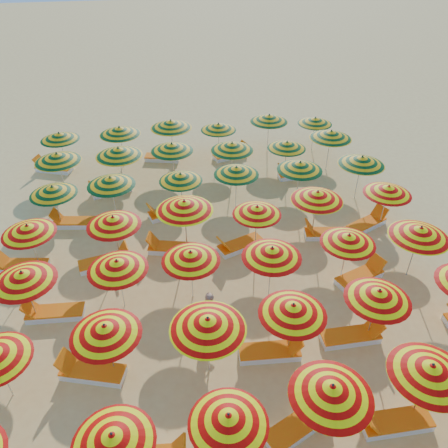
{
  "coord_description": "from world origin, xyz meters",
  "views": [
    {
      "loc": [
        -2.11,
        -11.24,
        10.11
      ],
      "look_at": [
        0.0,
        0.5,
        1.6
      ],
      "focal_mm": 35.0,
      "sensor_mm": 36.0,
      "label": 1
    }
  ],
  "objects": [
    {
      "name": "umbrella_22",
      "position": [
        3.74,
        -1.1,
        1.66
      ],
      "size": [
        2.08,
        2.08,
        1.88
      ],
      "color": "silver",
      "rests_on": "ground"
    },
    {
      "name": "umbrella_41",
      "position": [
        6.05,
        6.31,
        1.82
      ],
      "size": [
        2.19,
        2.19,
        2.07
      ],
      "color": "silver",
      "rests_on": "ground"
    },
    {
      "name": "umbrella_26",
      "position": [
        -1.22,
        1.45,
        1.87
      ],
      "size": [
        2.39,
        2.39,
        2.13
      ],
      "color": "silver",
      "rests_on": "ground"
    },
    {
      "name": "umbrella_14",
      "position": [
        -1.21,
        -3.93,
        1.83
      ],
      "size": [
        2.09,
        2.09,
        2.08
      ],
      "color": "silver",
      "rests_on": "ground"
    },
    {
      "name": "lounger_7",
      "position": [
        -4.33,
        -3.56,
        0.15
      ],
      "size": [
        1.83,
        1.09,
        0.69
      ],
      "rotation": [
        0.0,
        0.0,
        2.82
      ],
      "color": "white",
      "rests_on": "ground"
    },
    {
      "name": "lounger_18",
      "position": [
        5.92,
        1.52,
        0.15
      ],
      "size": [
        1.82,
        1.24,
        0.69
      ],
      "rotation": [
        0.0,
        0.0,
        0.42
      ],
      "color": "white",
      "rests_on": "ground"
    },
    {
      "name": "umbrella_47",
      "position": [
        6.1,
        8.49,
        1.61
      ],
      "size": [
        2.08,
        2.08,
        1.83
      ],
      "color": "silver",
      "rests_on": "ground"
    },
    {
      "name": "umbrella_30",
      "position": [
        -5.95,
        3.72,
        1.65
      ],
      "size": [
        1.77,
        1.77,
        1.87
      ],
      "color": "silver",
      "rests_on": "ground"
    },
    {
      "name": "lounger_11",
      "position": [
        -5.6,
        -1.18,
        0.15
      ],
      "size": [
        1.77,
        0.72,
        0.69
      ],
      "rotation": [
        0.0,
        0.0,
        3.06
      ],
      "color": "white",
      "rests_on": "ground"
    },
    {
      "name": "umbrella_38",
      "position": [
        -1.26,
        6.38,
        1.77
      ],
      "size": [
        2.49,
        2.49,
        2.01
      ],
      "color": "silver",
      "rests_on": "ground"
    },
    {
      "name": "ground",
      "position": [
        0.0,
        0.0,
        0.0
      ],
      "size": [
        120.0,
        120.0,
        0.0
      ],
      "primitive_type": "plane",
      "color": "#E7BB66",
      "rests_on": "ground"
    },
    {
      "name": "lounger_5",
      "position": [
        2.94,
        -6.3,
        0.15
      ],
      "size": [
        1.75,
        0.63,
        0.69
      ],
      "rotation": [
        0.0,
        0.0,
        3.11
      ],
      "color": "white",
      "rests_on": "ground"
    },
    {
      "name": "umbrella_15",
      "position": [
        1.07,
        -3.73,
        1.7
      ],
      "size": [
        2.17,
        2.17,
        1.93
      ],
      "color": "silver",
      "rests_on": "ground"
    },
    {
      "name": "umbrella_40",
      "position": [
        3.86,
        6.0,
        1.62
      ],
      "size": [
        2.14,
        2.14,
        1.84
      ],
      "color": "silver",
      "rests_on": "ground"
    },
    {
      "name": "umbrella_13",
      "position": [
        -3.73,
        -3.56,
        1.69
      ],
      "size": [
        2.22,
        2.22,
        1.91
      ],
      "color": "silver",
      "rests_on": "ground"
    },
    {
      "name": "lounger_4",
      "position": [
        0.65,
        -5.98,
        0.15
      ],
      "size": [
        1.82,
        1.21,
        0.69
      ],
      "rotation": [
        0.0,
        0.0,
        0.4
      ],
      "color": "white",
      "rests_on": "ground"
    },
    {
      "name": "umbrella_9",
      "position": [
        1.15,
        -6.19,
        1.75
      ],
      "size": [
        2.2,
        2.2,
        1.98
      ],
      "color": "silver",
      "rests_on": "ground"
    },
    {
      "name": "umbrella_39",
      "position": [
        1.35,
        5.97,
        1.77
      ],
      "size": [
        2.28,
        2.28,
        2.02
      ],
      "color": "silver",
      "rests_on": "ground"
    },
    {
      "name": "umbrella_35",
      "position": [
        6.35,
        3.66,
        1.8
      ],
      "size": [
        2.23,
        2.23,
        2.05
      ],
      "color": "silver",
      "rests_on": "ground"
    },
    {
      "name": "umbrella_34",
      "position": [
        3.73,
        3.76,
        1.74
      ],
      "size": [
        2.37,
        2.37,
        1.98
      ],
      "color": "silver",
      "rests_on": "ground"
    },
    {
      "name": "umbrella_36",
      "position": [
        -6.06,
        6.19,
        1.8
      ],
      "size": [
        1.99,
        1.99,
        2.05
      ],
      "color": "silver",
      "rests_on": "ground"
    },
    {
      "name": "umbrella_18",
      "position": [
        -6.1,
        -1.2,
        1.73
      ],
      "size": [
        2.3,
        2.3,
        1.96
      ],
      "color": "silver",
      "rests_on": "ground"
    },
    {
      "name": "lounger_24",
      "position": [
        -1.61,
        8.69,
        0.15
      ],
      "size": [
        1.82,
        1.0,
        0.69
      ],
      "rotation": [
        0.0,
        0.0,
        -0.25
      ],
      "color": "white",
      "rests_on": "ground"
    },
    {
      "name": "umbrella_37",
      "position": [
        -3.54,
        6.13,
        1.86
      ],
      "size": [
        2.06,
        2.06,
        2.11
      ],
      "color": "silver",
      "rests_on": "ground"
    },
    {
      "name": "umbrella_43",
      "position": [
        -3.54,
        8.53,
        1.8
      ],
      "size": [
        2.0,
        2.0,
        2.04
      ],
      "color": "silver",
      "rests_on": "ground"
    },
    {
      "name": "lounger_17",
      "position": [
        4.09,
        1.19,
        0.15
      ],
      "size": [
        1.81,
        0.87,
        0.69
      ],
      "rotation": [
        0.0,
        0.0,
        2.97
      ],
      "color": "white",
      "rests_on": "ground"
    },
    {
      "name": "lounger_13",
      "position": [
        -7.01,
        1.3,
        0.15
      ],
      "size": [
        1.81,
        0.87,
        0.69
      ],
      "rotation": [
        0.0,
        0.0,
        2.97
      ],
      "color": "white",
      "rests_on": "ground"
    },
    {
      "name": "umbrella_20",
      "position": [
        -1.31,
        -1.08,
        1.68
      ],
      "size": [
        2.26,
        2.26,
        1.91
      ],
      "color": "silver",
      "rests_on": "ground"
    },
    {
      "name": "lounger_8",
      "position": [
        0.57,
        -3.77,
        0.15
      ],
      "size": [
        1.78,
        0.73,
        0.69
      ],
      "rotation": [
        0.0,
        0.0,
        -0.09
      ],
      "color": "white",
      "rests_on": "ground"
    },
    {
      "name": "lounger_9",
      "position": [
        3.01,
        -3.65,
        0.15
      ],
      "size": [
        1.74,
        0.61,
        0.69
      ],
      "rotation": [
        0.0,
        0.0,
        -0.02
      ],
      "color": "white",
      "rests_on": "ground"
    },
    {
      "name": "umbrella_27",
      "position": [
        1.28,
        1.07,
        1.63
      ],
      "size": [
        1.84,
        1.84,
        1.85
      ],
      "color": "silver",
      "rests_on": "ground"
    },
    {
      "name": "umbrella_29",
      "position": [
        6.42,
        1.47,
        1.67
      ],
      "size": [
        1.9,
        1.9,
        1.9
      ],
      "color": "silver",
      "rests_on": "ground"
    },
    {
      "name": "umbrella_16",
      "position": [
        3.51,
        -3.63,
        1.69
      ],
      "size": [
        1.95,
        1.95,
        1.92
      ],
      "color": "silver",
      "rests_on": "ground"
    },
    {
      "name": "umbrella_10",
      "position": [
        3.54,
        -6.1,
        1.76
      ],
      "size": [
        1.98,
        1.98,
        1.99
      ],
      "color": "silver",
      "rests_on": "ground"
    },
    {
      "name": "umbrella_28",
      "position": [
        3.59,
        1.38,
        1.79
      ],
      "size": [
        2.43,
        2.43,
        2.03
      ],
      "color": "silver",
      "rests_on": "ground"
    },
    {
      "name": "umbrella_23",
      "position": [
        6.04,
        -1.34,
        1.81
      ],
      "size": [
        2.5,
        2.5,
        2.06
      ],
      "color": "silver",
      "rests_on": "ground"
    },
    {
      "name": "lounger_16",
      "position": [
        0.68,
        1.08,
        0.15
      ],
      "size": [
        1.83,
        1.15,
        0.69
      ],
      "rotation": [
        0.0,
        0.0,
        3.5
      ],
      "color": "white",
      "rests_on": "ground"
    },
    {
      "name": "umbrella_8",
      "position": [
        -1.14,
        -6.36,
        1.6
      ],
      "size": [
        1.78,
        1.78,
        1.82
      ],
      "color": "silver",
      "rests_on": "ground"
    },
    {
      "name": "umbrella_25",
      "position": [
        -3.65,
        1.17,
        1.72
      ],
      "size": [
        2.43,
        2.43,
        1.95
      ],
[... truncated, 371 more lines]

